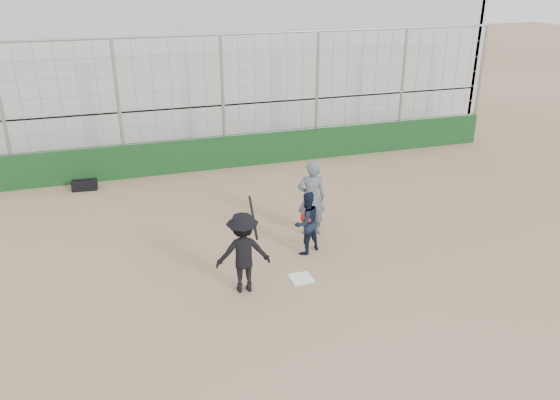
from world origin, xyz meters
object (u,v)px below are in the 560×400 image
object	(u,v)px
catcher_crouched	(307,232)
batter_at_plate	(243,252)
umpire	(311,202)
equipment_bag	(85,185)

from	to	relation	value
catcher_crouched	batter_at_plate	bearing A→B (deg)	-148.06
catcher_crouched	umpire	world-z (taller)	umpire
catcher_crouched	equipment_bag	distance (m)	7.08
catcher_crouched	umpire	xyz separation A→B (m)	(0.43, 0.85, 0.32)
equipment_bag	batter_at_plate	bearing A→B (deg)	-64.77
catcher_crouched	equipment_bag	bearing A→B (deg)	131.17
batter_at_plate	umpire	distance (m)	2.81
batter_at_plate	umpire	xyz separation A→B (m)	(2.08, 1.88, -0.00)
batter_at_plate	equipment_bag	xyz separation A→B (m)	(-2.99, 6.35, -0.66)
catcher_crouched	equipment_bag	size ratio (longest dim) A/B	1.40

